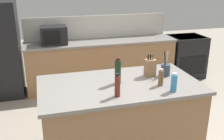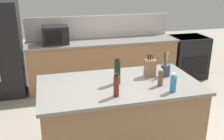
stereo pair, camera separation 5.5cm
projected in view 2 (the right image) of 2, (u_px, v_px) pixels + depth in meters
name	position (u px, v px, depth m)	size (l,w,h in m)	color
back_counter_run	(103.00, 63.00, 5.38)	(3.02, 0.66, 0.94)	#936B47
wall_backsplash	(99.00, 27.00, 5.43)	(2.98, 0.03, 0.46)	beige
kitchen_island	(119.00, 118.00, 3.31)	(1.93, 1.07, 0.94)	#936B47
range_oven	(187.00, 56.00, 5.84)	(0.76, 0.65, 0.92)	black
microwave	(55.00, 35.00, 4.94)	(0.48, 0.39, 0.34)	black
knife_block	(150.00, 68.00, 3.34)	(0.13, 0.11, 0.29)	#936B47
utensil_crock	(166.00, 70.00, 3.36)	(0.12, 0.12, 0.32)	#333D4C
dish_soap_bottle	(173.00, 83.00, 2.89)	(0.07, 0.07, 0.22)	#3384BC
wine_bottle	(117.00, 71.00, 3.10)	(0.07, 0.07, 0.32)	black
vinegar_bottle	(116.00, 86.00, 2.77)	(0.06, 0.06, 0.26)	maroon
pepper_grinder	(160.00, 78.00, 3.06)	(0.06, 0.06, 0.21)	brown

